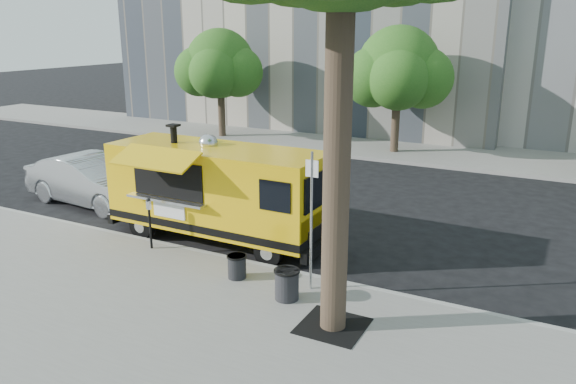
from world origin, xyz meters
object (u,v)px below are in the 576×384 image
food_truck (216,190)px  trash_bin_right (237,266)px  far_tree_b (398,68)px  trash_bin_left (287,283)px  parking_meter (149,217)px  far_tree_a (220,64)px  sign_post (311,213)px  sedan (92,181)px

food_truck → trash_bin_right: (1.89, -1.99, -0.99)m
far_tree_b → trash_bin_left: far_tree_b is taller
food_truck → trash_bin_left: 4.22m
far_tree_b → parking_meter: 14.48m
far_tree_a → sign_post: far_tree_a is taller
sign_post → sedan: size_ratio=0.62×
sign_post → food_truck: sign_post is taller
trash_bin_left → trash_bin_right: size_ratio=1.21×
sign_post → trash_bin_right: bearing=-170.8°
parking_meter → trash_bin_right: parking_meter is taller
sedan → trash_bin_left: (8.74, -3.23, -0.30)m
sign_post → food_truck: size_ratio=0.48×
far_tree_a → parking_meter: (7.00, -13.65, -2.79)m
trash_bin_right → far_tree_b: bearing=93.4°
trash_bin_left → trash_bin_right: (-1.46, 0.39, -0.06)m
trash_bin_right → sign_post: bearing=9.2°
far_tree_a → trash_bin_left: far_tree_a is taller
far_tree_b → parking_meter: size_ratio=4.12×
far_tree_a → parking_meter: bearing=-62.9°
sedan → trash_bin_right: size_ratio=9.05×
sign_post → parking_meter: 4.64m
far_tree_a → trash_bin_left: bearing=-52.0°
far_tree_b → food_truck: (-1.03, -12.53, -2.41)m
sign_post → sedan: 9.39m
far_tree_b → parking_meter: (-2.00, -14.05, -2.85)m
trash_bin_left → parking_meter: bearing=168.7°
parking_meter → trash_bin_left: parking_meter is taller
sedan → far_tree_a: bearing=18.2°
far_tree_a → sedan: 11.95m
trash_bin_right → trash_bin_left: bearing=-15.0°
trash_bin_right → food_truck: bearing=133.5°
parking_meter → food_truck: bearing=57.5°
far_tree_b → trash_bin_right: bearing=-86.6°
far_tree_b → sign_post: 14.61m
far_tree_b → food_truck: far_tree_b is taller
trash_bin_left → food_truck: bearing=144.6°
far_tree_a → sedan: bearing=-77.1°
parking_meter → food_truck: 1.86m
far_tree_a → trash_bin_left: size_ratio=8.31×
far_tree_b → sedan: size_ratio=1.14×
far_tree_b → sign_post: size_ratio=1.83×
far_tree_a → food_truck: far_tree_a is taller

